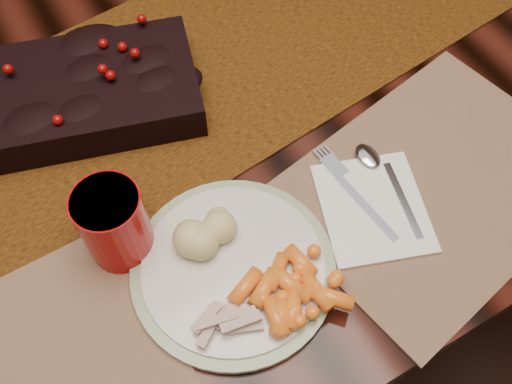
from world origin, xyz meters
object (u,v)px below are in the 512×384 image
centerpiece (66,92)px  turkey_shreds (225,321)px  dinner_plate (233,268)px  napkin (373,208)px  mashed_potatoes (211,235)px  dining_table (186,216)px  baby_carrots (286,285)px  red_cup (114,224)px  placemat_main (436,184)px

centerpiece → turkey_shreds: bearing=-84.3°
centerpiece → turkey_shreds: size_ratio=4.90×
dinner_plate → turkey_shreds: size_ratio=3.35×
napkin → mashed_potatoes: bearing=-174.6°
dining_table → baby_carrots: bearing=-90.3°
mashed_potatoes → red_cup: bearing=147.1°
turkey_shreds → red_cup: (-0.06, 0.15, 0.03)m
placemat_main → mashed_potatoes: size_ratio=4.99×
dining_table → red_cup: bearing=-124.9°
red_cup → mashed_potatoes: bearing=-32.9°
dinner_plate → turkey_shreds: bearing=-125.3°
dinner_plate → napkin: dinner_plate is taller
dinner_plate → mashed_potatoes: (-0.01, 0.04, 0.03)m
centerpiece → baby_carrots: 0.41m
centerpiece → placemat_main: size_ratio=0.91×
placemat_main → mashed_potatoes: mashed_potatoes is taller
centerpiece → dinner_plate: bearing=-76.5°
turkey_shreds → dinner_plate: bearing=54.7°
placemat_main → dinner_plate: 0.29m
centerpiece → dining_table: bearing=-14.7°
dinner_plate → baby_carrots: baby_carrots is taller
mashed_potatoes → napkin: bearing=-14.2°
napkin → placemat_main: bearing=13.4°
dining_table → turkey_shreds: 0.55m
dining_table → baby_carrots: size_ratio=16.29×
centerpiece → placemat_main: (0.37, -0.36, -0.04)m
placemat_main → turkey_shreds: turkey_shreds is taller
centerpiece → placemat_main: 0.52m
placemat_main → baby_carrots: bearing=176.0°
turkey_shreds → napkin: size_ratio=0.49×
dining_table → placemat_main: size_ratio=4.55×
placemat_main → red_cup: 0.41m
baby_carrots → turkey_shreds: size_ratio=1.51×
dining_table → mashed_potatoes: bearing=-100.7°
placemat_main → turkey_shreds: 0.33m
baby_carrots → napkin: (0.16, 0.04, -0.02)m
placemat_main → napkin: bearing=162.8°
turkey_shreds → napkin: (0.24, 0.04, -0.02)m
centerpiece → turkey_shreds: centerpiece is taller
baby_carrots → turkey_shreds: baby_carrots is taller
placemat_main → dinner_plate: dinner_plate is taller
baby_carrots → turkey_shreds: 0.08m
mashed_potatoes → placemat_main: bearing=-11.6°
dinner_plate → red_cup: (-0.10, 0.10, 0.05)m
mashed_potatoes → dinner_plate: bearing=-77.3°
baby_carrots → red_cup: bearing=132.6°
dinner_plate → baby_carrots: (0.04, -0.06, 0.02)m
napkin → red_cup: bearing=178.9°
baby_carrots → mashed_potatoes: 0.11m
red_cup → dinner_plate: bearing=-44.0°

